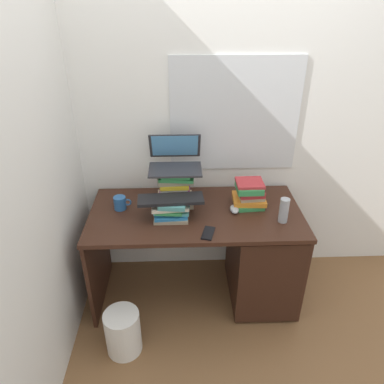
# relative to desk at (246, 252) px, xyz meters

# --- Properties ---
(ground_plane) EXTENTS (6.00, 6.00, 0.00)m
(ground_plane) POSITION_rel_desk_xyz_m (-0.36, 0.03, -0.40)
(ground_plane) COLOR brown
(wall_back) EXTENTS (6.00, 0.06, 2.60)m
(wall_back) POSITION_rel_desk_xyz_m (-0.36, 0.42, 0.90)
(wall_back) COLOR white
(wall_back) RESTS_ON ground
(wall_left) EXTENTS (0.05, 6.00, 2.60)m
(wall_left) POSITION_rel_desk_xyz_m (-1.21, 0.03, 0.90)
(wall_left) COLOR silver
(wall_left) RESTS_ON ground
(desk) EXTENTS (1.43, 0.69, 0.73)m
(desk) POSITION_rel_desk_xyz_m (0.00, 0.00, 0.00)
(desk) COLOR #381E14
(desk) RESTS_ON ground
(book_stack_tall) EXTENTS (0.26, 0.21, 0.26)m
(book_stack_tall) POSITION_rel_desk_xyz_m (-0.50, 0.14, 0.45)
(book_stack_tall) COLOR gray
(book_stack_tall) RESTS_ON desk
(book_stack_keyboard_riser) EXTENTS (0.25, 0.19, 0.13)m
(book_stack_keyboard_riser) POSITION_rel_desk_xyz_m (-0.53, -0.04, 0.39)
(book_stack_keyboard_riser) COLOR gray
(book_stack_keyboard_riser) RESTS_ON desk
(book_stack_side) EXTENTS (0.23, 0.20, 0.18)m
(book_stack_side) POSITION_rel_desk_xyz_m (0.01, 0.09, 0.42)
(book_stack_side) COLOR #338C4C
(book_stack_side) RESTS_ON desk
(laptop) EXTENTS (0.35, 0.32, 0.21)m
(laptop) POSITION_rel_desk_xyz_m (-0.50, 0.21, 0.64)
(laptop) COLOR #2D2D33
(laptop) RESTS_ON book_stack_tall
(keyboard) EXTENTS (0.43, 0.16, 0.02)m
(keyboard) POSITION_rel_desk_xyz_m (-0.53, -0.04, 0.47)
(keyboard) COLOR black
(keyboard) RESTS_ON book_stack_keyboard_riser
(computer_mouse) EXTENTS (0.06, 0.10, 0.04)m
(computer_mouse) POSITION_rel_desk_xyz_m (-0.10, 0.02, 0.35)
(computer_mouse) COLOR #A5A8AD
(computer_mouse) RESTS_ON desk
(mug) EXTENTS (0.12, 0.08, 0.09)m
(mug) POSITION_rel_desk_xyz_m (-0.87, 0.09, 0.38)
(mug) COLOR #265999
(mug) RESTS_ON desk
(water_bottle) EXTENTS (0.06, 0.06, 0.17)m
(water_bottle) POSITION_rel_desk_xyz_m (0.19, -0.11, 0.41)
(water_bottle) COLOR #999EA5
(water_bottle) RESTS_ON desk
(cell_phone) EXTENTS (0.10, 0.15, 0.01)m
(cell_phone) POSITION_rel_desk_xyz_m (-0.30, -0.23, 0.34)
(cell_phone) COLOR black
(cell_phone) RESTS_ON desk
(wastebasket) EXTENTS (0.22, 0.22, 0.31)m
(wastebasket) POSITION_rel_desk_xyz_m (-0.84, -0.46, -0.25)
(wastebasket) COLOR silver
(wastebasket) RESTS_ON ground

